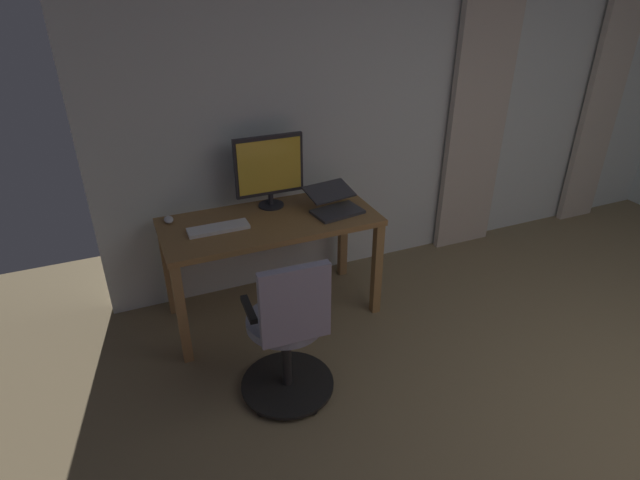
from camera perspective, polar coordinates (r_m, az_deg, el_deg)
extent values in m
cube|color=silver|center=(4.35, 12.76, 16.46)|extent=(5.35, 0.10, 2.87)
cube|color=#BEB3A6|center=(5.51, 29.13, 14.66)|extent=(0.40, 0.06, 2.59)
cube|color=#BEB3A6|center=(4.52, 17.33, 14.52)|extent=(0.55, 0.06, 2.59)
cube|color=olive|center=(3.50, -5.55, 2.00)|extent=(1.45, 0.65, 0.04)
cube|color=olive|center=(3.70, 6.30, -3.23)|extent=(0.06, 0.06, 0.72)
cube|color=olive|center=(3.34, -15.04, -7.98)|extent=(0.06, 0.06, 0.72)
cube|color=olive|center=(4.13, 2.54, 0.58)|extent=(0.06, 0.06, 0.72)
cube|color=olive|center=(3.82, -16.47, -3.21)|extent=(0.06, 0.06, 0.72)
cylinder|color=black|center=(3.24, -3.60, -15.54)|extent=(0.56, 0.56, 0.02)
sphere|color=black|center=(3.32, 0.80, -14.67)|extent=(0.05, 0.05, 0.05)
sphere|color=black|center=(3.44, -3.55, -12.74)|extent=(0.05, 0.05, 0.05)
sphere|color=black|center=(3.33, -7.94, -14.79)|extent=(0.05, 0.05, 0.05)
sphere|color=black|center=(3.12, -6.57, -18.42)|extent=(0.05, 0.05, 0.05)
sphere|color=black|center=(3.11, -0.70, -18.35)|extent=(0.05, 0.05, 0.05)
cylinder|color=black|center=(3.10, -3.73, -12.59)|extent=(0.06, 0.06, 0.44)
cylinder|color=gray|center=(2.94, -3.88, -8.96)|extent=(0.46, 0.46, 0.05)
cube|color=gray|center=(2.64, -2.77, -7.21)|extent=(0.38, 0.07, 0.44)
cube|color=black|center=(2.82, -7.89, -7.58)|extent=(0.05, 0.24, 0.03)
cube|color=black|center=(2.91, -0.18, -6.03)|extent=(0.05, 0.24, 0.03)
cylinder|color=#232328|center=(3.69, -5.42, 3.88)|extent=(0.18, 0.18, 0.01)
cylinder|color=#232328|center=(3.67, -5.45, 4.53)|extent=(0.04, 0.04, 0.08)
cube|color=#232328|center=(3.58, -5.66, 8.20)|extent=(0.49, 0.03, 0.42)
cube|color=gold|center=(3.56, -5.57, 8.12)|extent=(0.45, 0.01, 0.37)
cube|color=white|center=(3.39, -11.17, 1.28)|extent=(0.39, 0.13, 0.02)
cube|color=#333338|center=(3.56, 1.93, 3.15)|extent=(0.36, 0.26, 0.02)
cube|color=#333338|center=(3.60, 1.02, 5.39)|extent=(0.35, 0.26, 0.07)
ellipsoid|color=silver|center=(3.58, -16.39, 2.18)|extent=(0.06, 0.10, 0.04)
cylinder|color=gold|center=(3.81, 2.55, 5.44)|extent=(0.08, 0.08, 0.09)
torus|color=gold|center=(3.78, 1.84, 5.38)|extent=(0.06, 0.01, 0.06)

